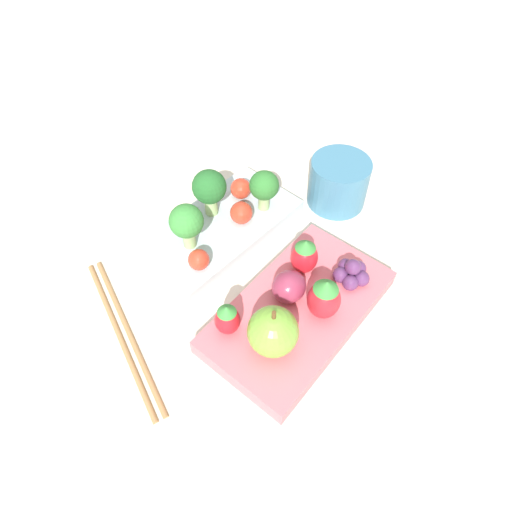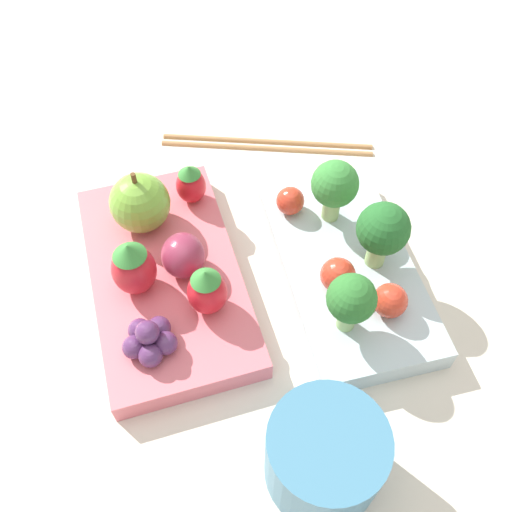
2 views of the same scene
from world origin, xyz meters
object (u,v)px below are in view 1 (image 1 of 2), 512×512
at_px(broccoli_floret_2, 187,222).
at_px(grape_cluster, 352,273).
at_px(strawberry_2, 227,319).
at_px(plum, 291,286).
at_px(broccoli_floret_0, 209,188).
at_px(broccoli_floret_1, 264,187).
at_px(cherry_tomato_0, 241,189).
at_px(drinking_cup, 338,183).
at_px(cherry_tomato_2, 199,260).
at_px(bento_box_fruit, 296,313).
at_px(cherry_tomato_1, 241,213).
at_px(strawberry_0, 324,298).
at_px(apple, 273,331).
at_px(chopsticks_pair, 124,332).
at_px(bento_box_savoury, 221,229).
at_px(strawberry_1, 304,256).

bearing_deg(broccoli_floret_2, grape_cluster, -56.73).
distance_m(strawberry_2, plum, 0.08).
relative_size(broccoli_floret_0, strawberry_2, 1.58).
relative_size(broccoli_floret_1, strawberry_2, 1.38).
bearing_deg(broccoli_floret_0, cherry_tomato_0, -2.74).
bearing_deg(drinking_cup, cherry_tomato_2, 175.80).
height_order(bento_box_fruit, broccoli_floret_1, broccoli_floret_1).
bearing_deg(cherry_tomato_1, strawberry_0, -98.19).
bearing_deg(apple, plum, 29.68).
distance_m(bento_box_fruit, drinking_cup, 0.19).
bearing_deg(cherry_tomato_0, strawberry_2, -134.32).
distance_m(broccoli_floret_2, apple, 0.16).
relative_size(cherry_tomato_0, cherry_tomato_2, 1.10).
relative_size(grape_cluster, chopsticks_pair, 0.19).
xyz_separation_m(bento_box_fruit, strawberry_0, (0.02, -0.02, 0.04)).
xyz_separation_m(cherry_tomato_1, plum, (-0.03, -0.12, 0.00)).
bearing_deg(bento_box_fruit, strawberry_2, 157.87).
height_order(strawberry_0, plum, strawberry_0).
height_order(apple, chopsticks_pair, apple).
xyz_separation_m(broccoli_floret_1, chopsticks_pair, (-0.22, -0.02, -0.05)).
distance_m(cherry_tomato_0, cherry_tomato_1, 0.04).
xyz_separation_m(grape_cluster, chopsticks_pair, (-0.22, 0.12, -0.03)).
bearing_deg(plum, cherry_tomato_2, 117.66).
bearing_deg(bento_box_savoury, cherry_tomato_0, 21.47).
height_order(cherry_tomato_0, chopsticks_pair, cherry_tomato_0).
xyz_separation_m(cherry_tomato_0, plum, (-0.06, -0.15, 0.00)).
xyz_separation_m(plum, chopsticks_pair, (-0.15, 0.09, -0.03)).
xyz_separation_m(bento_box_savoury, bento_box_fruit, (-0.02, -0.15, -0.00)).
distance_m(broccoli_floret_2, strawberry_2, 0.12).
height_order(strawberry_1, plum, strawberry_1).
bearing_deg(broccoli_floret_2, strawberry_2, -108.08).
bearing_deg(strawberry_0, bento_box_savoury, 89.58).
bearing_deg(plum, chopsticks_pair, 149.73).
distance_m(strawberry_1, plum, 0.04).
height_order(cherry_tomato_2, plum, plum).
distance_m(cherry_tomato_2, drinking_cup, 0.21).
bearing_deg(grape_cluster, strawberry_2, 163.74).
xyz_separation_m(bento_box_fruit, plum, (0.01, 0.02, 0.03)).
bearing_deg(broccoli_floret_1, cherry_tomato_0, 102.97).
height_order(cherry_tomato_0, strawberry_0, strawberry_0).
distance_m(broccoli_floret_0, strawberry_0, 0.19).
bearing_deg(bento_box_savoury, strawberry_1, -77.74).
bearing_deg(strawberry_1, apple, -152.67).
relative_size(bento_box_savoury, broccoli_floret_2, 3.45).
bearing_deg(grape_cluster, plum, 155.63).
distance_m(broccoli_floret_0, broccoli_floret_2, 0.06).
height_order(bento_box_fruit, cherry_tomato_0, cherry_tomato_0).
bearing_deg(bento_box_savoury, grape_cluster, -71.53).
distance_m(bento_box_savoury, broccoli_floret_1, 0.07).
bearing_deg(strawberry_0, drinking_cup, 36.95).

